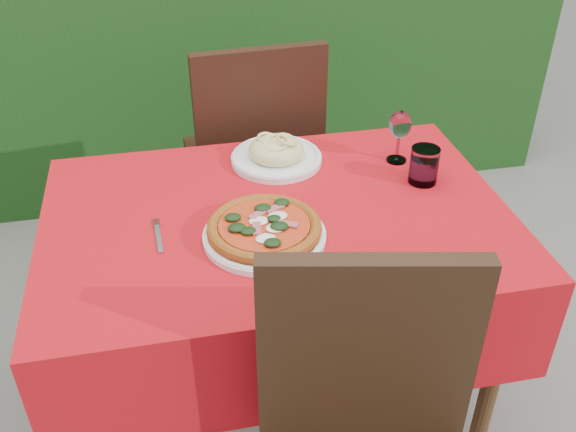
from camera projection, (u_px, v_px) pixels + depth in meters
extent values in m
plane|color=#64605A|center=(279.00, 397.00, 2.16)|extent=(60.00, 60.00, 0.00)
cube|color=black|center=(214.00, 21.00, 2.97)|extent=(3.20, 0.55, 1.60)
cube|color=#4A3318|center=(277.00, 221.00, 1.76)|extent=(1.20, 0.80, 0.04)
cylinder|color=#4A3318|center=(492.00, 377.00, 1.78)|extent=(0.05, 0.05, 0.70)
cylinder|color=#4A3318|center=(101.00, 274.00, 2.15)|extent=(0.05, 0.05, 0.70)
cylinder|color=#4A3318|center=(406.00, 236.00, 2.33)|extent=(0.05, 0.05, 0.70)
cube|color=red|center=(278.00, 259.00, 1.83)|extent=(1.26, 0.86, 0.32)
cube|color=black|center=(367.00, 354.00, 1.31)|extent=(0.45, 0.13, 0.49)
cube|color=black|center=(250.00, 161.00, 2.51)|extent=(0.49, 0.49, 0.04)
cube|color=black|center=(261.00, 120.00, 2.19)|extent=(0.46, 0.08, 0.50)
cylinder|color=black|center=(285.00, 184.00, 2.85)|extent=(0.04, 0.04, 0.47)
cylinder|color=black|center=(197.00, 197.00, 2.76)|extent=(0.04, 0.04, 0.47)
cylinder|color=black|center=(311.00, 234.00, 2.54)|extent=(0.04, 0.04, 0.47)
cylinder|color=black|center=(214.00, 250.00, 2.45)|extent=(0.04, 0.04, 0.47)
cylinder|color=white|center=(265.00, 236.00, 1.64)|extent=(0.31, 0.31, 0.02)
cylinder|color=#BB6919|center=(264.00, 230.00, 1.63)|extent=(0.34, 0.34, 0.02)
cylinder|color=#AB0B0B|center=(264.00, 225.00, 1.62)|extent=(0.28, 0.28, 0.01)
cylinder|color=white|center=(276.00, 159.00, 1.97)|extent=(0.28, 0.28, 0.02)
ellipsoid|color=#ECDE93|center=(276.00, 150.00, 1.95)|extent=(0.20, 0.20, 0.08)
cylinder|color=silver|center=(424.00, 165.00, 1.85)|extent=(0.08, 0.08, 0.11)
cylinder|color=#A4CBDE|center=(423.00, 170.00, 1.85)|extent=(0.07, 0.07, 0.08)
cylinder|color=silver|center=(396.00, 160.00, 1.98)|extent=(0.06, 0.06, 0.01)
cylinder|color=silver|center=(398.00, 147.00, 1.95)|extent=(0.01, 0.01, 0.08)
ellipsoid|color=silver|center=(400.00, 124.00, 1.91)|extent=(0.07, 0.07, 0.08)
cube|color=#ADADB4|center=(159.00, 239.00, 1.64)|extent=(0.03, 0.17, 0.00)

